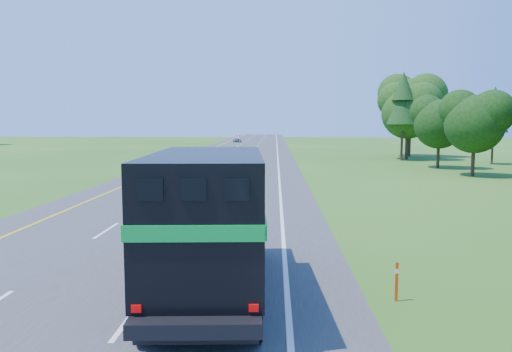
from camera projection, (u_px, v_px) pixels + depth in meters
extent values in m
cube|color=#38383A|center=(224.00, 167.00, 50.47)|extent=(15.00, 260.00, 0.04)
cube|color=yellow|center=(170.00, 166.00, 50.67)|extent=(0.15, 260.00, 0.01)
cube|color=white|center=(278.00, 167.00, 50.25)|extent=(0.15, 260.00, 0.01)
cylinder|color=black|center=(184.00, 241.00, 16.50)|extent=(0.43, 1.17, 1.15)
cylinder|color=black|center=(251.00, 240.00, 16.54)|extent=(0.43, 1.17, 1.15)
cylinder|color=black|center=(157.00, 293.00, 11.49)|extent=(0.43, 1.17, 1.15)
cylinder|color=black|center=(253.00, 292.00, 11.53)|extent=(0.43, 1.17, 1.15)
cylinder|color=black|center=(146.00, 313.00, 10.24)|extent=(0.43, 1.17, 1.15)
cylinder|color=black|center=(253.00, 313.00, 10.28)|extent=(0.43, 1.17, 1.15)
cube|color=black|center=(210.00, 266.00, 13.17)|extent=(2.99, 8.53, 0.29)
cube|color=black|center=(217.00, 203.00, 16.28)|extent=(2.67, 2.03, 1.99)
cube|color=black|center=(219.00, 184.00, 17.18)|extent=(2.31, 0.19, 0.63)
cube|color=black|center=(207.00, 212.00, 12.27)|extent=(2.96, 6.23, 2.89)
cube|color=#089935|center=(194.00, 234.00, 9.20)|extent=(2.62, 0.19, 0.31)
cube|color=#089935|center=(153.00, 206.00, 12.23)|extent=(0.39, 6.08, 0.31)
cube|color=#089935|center=(261.00, 206.00, 12.27)|extent=(0.39, 6.08, 0.31)
cube|color=black|center=(150.00, 189.00, 9.10)|extent=(0.47, 0.07, 0.42)
cube|color=black|center=(193.00, 189.00, 9.11)|extent=(0.47, 0.07, 0.42)
cube|color=black|center=(236.00, 189.00, 9.13)|extent=(0.47, 0.07, 0.42)
cube|color=black|center=(196.00, 341.00, 9.56)|extent=(2.42, 0.26, 0.10)
cube|color=#B20505|center=(136.00, 309.00, 9.34)|extent=(0.19, 0.05, 0.15)
cube|color=#B20505|center=(254.00, 308.00, 9.38)|extent=(0.19, 0.05, 0.15)
imported|color=white|center=(161.00, 167.00, 40.03)|extent=(3.03, 6.20, 1.70)
imported|color=silver|center=(237.00, 138.00, 112.37)|extent=(2.22, 4.80, 1.59)
cube|color=#EB3B0C|center=(397.00, 282.00, 12.61)|extent=(0.07, 0.04, 1.01)
cube|color=white|center=(397.00, 271.00, 12.58)|extent=(0.08, 0.05, 0.11)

